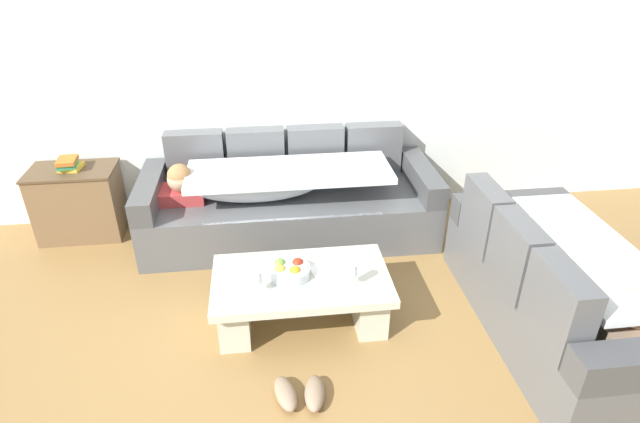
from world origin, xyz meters
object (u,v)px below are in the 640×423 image
(wine_glass_near_left, at_px, (257,278))
(pair_of_shoes, at_px, (300,393))
(couch_near_window, at_px, (560,291))
(wine_glass_near_right, at_px, (352,271))
(side_cabinet, at_px, (79,202))
(couch_along_wall, at_px, (285,202))
(book_stack_on_cabinet, at_px, (68,164))
(coffee_table, at_px, (301,293))
(open_magazine, at_px, (332,270))
(fruit_bowl, at_px, (289,270))

(wine_glass_near_left, distance_m, pair_of_shoes, 0.75)
(couch_near_window, bearing_deg, wine_glass_near_right, 82.67)
(side_cabinet, bearing_deg, couch_along_wall, -7.08)
(book_stack_on_cabinet, height_order, pair_of_shoes, book_stack_on_cabinet)
(couch_along_wall, height_order, book_stack_on_cabinet, couch_along_wall)
(coffee_table, bearing_deg, wine_glass_near_left, -155.17)
(pair_of_shoes, bearing_deg, wine_glass_near_left, 111.42)
(wine_glass_near_left, bearing_deg, open_magazine, 19.21)
(open_magazine, xyz_separation_m, pair_of_shoes, (-0.29, -0.73, -0.34))
(open_magazine, distance_m, pair_of_shoes, 0.86)
(wine_glass_near_right, bearing_deg, book_stack_on_cabinet, 144.48)
(couch_near_window, xyz_separation_m, book_stack_on_cabinet, (-3.54, 1.73, 0.36))
(side_cabinet, bearing_deg, fruit_bowl, -38.27)
(fruit_bowl, distance_m, wine_glass_near_left, 0.28)
(couch_along_wall, distance_m, pair_of_shoes, 1.91)
(wine_glass_near_left, distance_m, open_magazine, 0.55)
(couch_along_wall, distance_m, open_magazine, 1.18)
(fruit_bowl, relative_size, open_magazine, 1.00)
(coffee_table, bearing_deg, book_stack_on_cabinet, 142.54)
(book_stack_on_cabinet, bearing_deg, open_magazine, -33.65)
(couch_near_window, bearing_deg, open_magazine, 76.61)
(book_stack_on_cabinet, bearing_deg, fruit_bowl, -38.19)
(couch_along_wall, height_order, fruit_bowl, couch_along_wall)
(couch_along_wall, xyz_separation_m, couch_near_window, (1.73, -1.50, 0.01))
(fruit_bowl, distance_m, side_cabinet, 2.25)
(pair_of_shoes, bearing_deg, side_cabinet, 129.99)
(fruit_bowl, xyz_separation_m, pair_of_shoes, (0.00, -0.72, -0.38))
(couch_along_wall, relative_size, coffee_table, 2.10)
(couch_near_window, xyz_separation_m, pair_of_shoes, (-1.77, -0.38, -0.29))
(wine_glass_near_left, xyz_separation_m, pair_of_shoes, (0.22, -0.56, -0.45))
(coffee_table, distance_m, wine_glass_near_right, 0.43)
(wine_glass_near_left, relative_size, open_magazine, 0.59)
(wine_glass_near_left, bearing_deg, book_stack_on_cabinet, 135.07)
(couch_along_wall, relative_size, wine_glass_near_right, 15.19)
(coffee_table, distance_m, side_cabinet, 2.33)
(couch_along_wall, xyz_separation_m, wine_glass_near_left, (-0.25, -1.33, 0.17))
(wine_glass_near_left, height_order, pair_of_shoes, wine_glass_near_left)
(open_magazine, height_order, book_stack_on_cabinet, book_stack_on_cabinet)
(book_stack_on_cabinet, bearing_deg, couch_near_window, -25.99)
(side_cabinet, height_order, book_stack_on_cabinet, book_stack_on_cabinet)
(open_magazine, height_order, side_cabinet, side_cabinet)
(wine_glass_near_right, bearing_deg, coffee_table, 157.50)
(fruit_bowl, bearing_deg, book_stack_on_cabinet, 141.81)
(couch_along_wall, distance_m, couch_near_window, 2.29)
(coffee_table, bearing_deg, fruit_bowl, 162.85)
(wine_glass_near_left, xyz_separation_m, wine_glass_near_right, (0.61, 0.00, 0.00))
(book_stack_on_cabinet, bearing_deg, couch_along_wall, -7.04)
(wine_glass_near_left, bearing_deg, pair_of_shoes, -68.58)
(wine_glass_near_left, distance_m, side_cabinet, 2.20)
(couch_along_wall, height_order, wine_glass_near_right, couch_along_wall)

